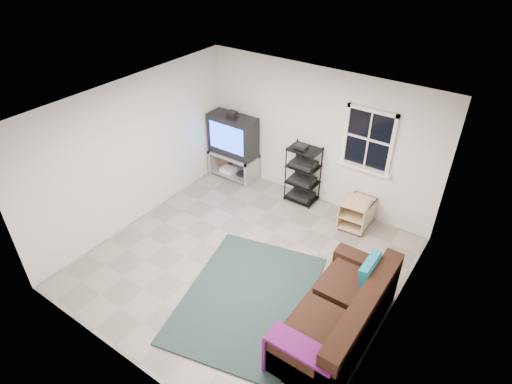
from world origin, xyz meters
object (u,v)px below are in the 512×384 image
Objects in this scene: av_rack at (303,178)px; tv_unit at (233,142)px; sofa at (339,317)px; side_table_right at (361,208)px; side_table_left at (355,213)px.

tv_unit is at bearing -178.52° from av_rack.
side_table_right is at bearing 107.22° from sofa.
av_rack is 2.35× the size of side_table_right.
tv_unit is 1.27× the size of av_rack.
tv_unit is 1.65m from av_rack.
side_table_left is at bearing -8.73° from av_rack.
side_table_left is (1.19, -0.18, -0.21)m from av_rack.
av_rack is 3.17m from sofa.
av_rack is 2.13× the size of side_table_left.
side_table_right is (0.02, 0.20, -0.02)m from side_table_left.
av_rack reaches higher than sofa.
tv_unit is 0.70× the size of sofa.
tv_unit is at bearing 177.13° from side_table_left.
av_rack is 0.56× the size of sofa.
av_rack reaches higher than side_table_right.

